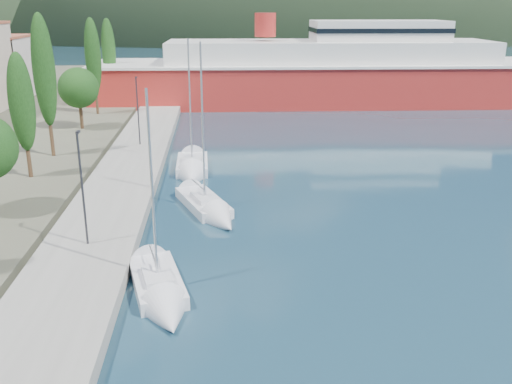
{
  "coord_description": "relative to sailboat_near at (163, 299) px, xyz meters",
  "views": [
    {
      "loc": [
        -2.01,
        -14.52,
        12.93
      ],
      "look_at": [
        0.0,
        14.0,
        3.5
      ],
      "focal_mm": 40.0,
      "sensor_mm": 36.0,
      "label": 1
    }
  ],
  "objects": [
    {
      "name": "sailboat_near",
      "position": [
        0.0,
        0.0,
        0.0
      ],
      "size": [
        3.82,
        7.56,
        10.42
      ],
      "color": "silver",
      "rests_on": "ground"
    },
    {
      "name": "sailboat_mid",
      "position": [
        2.26,
        11.18,
        0.0
      ],
      "size": [
        4.76,
        8.31,
        11.62
      ],
      "color": "silver",
      "rests_on": "ground"
    },
    {
      "name": "ferry",
      "position": [
        18.24,
        54.46,
        3.53
      ],
      "size": [
        63.38,
        14.98,
        12.52
      ],
      "color": "#B22721",
      "rests_on": "ground"
    },
    {
      "name": "tree_row",
      "position": [
        -11.29,
        24.11,
        5.64
      ],
      "size": [
        4.08,
        63.27,
        11.68
      ],
      "color": "#47301E",
      "rests_on": "land_strip"
    },
    {
      "name": "sailboat_far",
      "position": [
        0.58,
        20.52,
        0.03
      ],
      "size": [
        2.64,
        7.83,
        11.44
      ],
      "color": "silver",
      "rests_on": "ground"
    },
    {
      "name": "ground",
      "position": [
        4.61,
        111.41,
        -0.29
      ],
      "size": [
        1400.0,
        1400.0,
        0.0
      ],
      "primitive_type": "plane",
      "color": "#1C3B4D"
    },
    {
      "name": "quay",
      "position": [
        -4.39,
        17.41,
        0.11
      ],
      "size": [
        5.0,
        88.0,
        0.8
      ],
      "primitive_type": "cube",
      "color": "gray",
      "rests_on": "ground"
    },
    {
      "name": "lamp_posts",
      "position": [
        -4.39,
        5.62,
        3.8
      ],
      "size": [
        0.15,
        45.53,
        6.06
      ],
      "color": "#2D2D33",
      "rests_on": "quay"
    }
  ]
}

